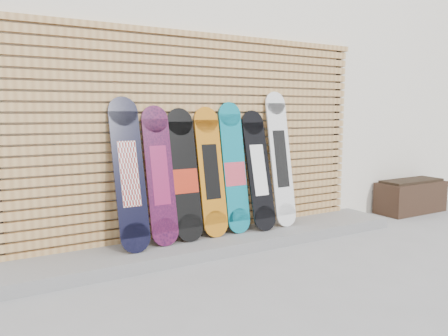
{
  "coord_description": "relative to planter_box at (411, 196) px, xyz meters",
  "views": [
    {
      "loc": [
        -2.33,
        -3.3,
        1.45
      ],
      "look_at": [
        0.01,
        0.75,
        0.85
      ],
      "focal_mm": 35.0,
      "sensor_mm": 36.0,
      "label": 1
    }
  ],
  "objects": [
    {
      "name": "snowboard_1",
      "position": [
        -3.85,
        0.05,
        0.58
      ],
      "size": [
        0.28,
        0.31,
        1.4
      ],
      "color": "black",
      "rests_on": "concrete_step"
    },
    {
      "name": "ground",
      "position": [
        -3.14,
        -0.74,
        -0.24
      ],
      "size": [
        80.0,
        80.0,
        0.0
      ],
      "primitive_type": "plane",
      "color": "gray",
      "rests_on": "ground"
    },
    {
      "name": "snowboard_0",
      "position": [
        -4.18,
        0.01,
        0.62
      ],
      "size": [
        0.29,
        0.38,
        1.49
      ],
      "color": "black",
      "rests_on": "concrete_step"
    },
    {
      "name": "snowboard_5",
      "position": [
        -2.66,
        0.02,
        0.56
      ],
      "size": [
        0.29,
        0.36,
        1.35
      ],
      "color": "black",
      "rests_on": "concrete_step"
    },
    {
      "name": "slat_wall",
      "position": [
        -3.29,
        0.23,
        0.97
      ],
      "size": [
        4.26,
        0.08,
        2.29
      ],
      "color": "#B8864C",
      "rests_on": "ground"
    },
    {
      "name": "snowboard_2",
      "position": [
        -3.58,
        0.05,
        0.56
      ],
      "size": [
        0.29,
        0.31,
        1.38
      ],
      "color": "black",
      "rests_on": "concrete_step"
    },
    {
      "name": "snowboard_4",
      "position": [
        -2.97,
        0.06,
        0.59
      ],
      "size": [
        0.28,
        0.28,
        1.44
      ],
      "color": "#0E7487",
      "rests_on": "concrete_step"
    },
    {
      "name": "building",
      "position": [
        -2.64,
        2.76,
        1.56
      ],
      "size": [
        12.0,
        5.0,
        3.6
      ],
      "primitive_type": "cube",
      "color": "white",
      "rests_on": "ground"
    },
    {
      "name": "snowboard_3",
      "position": [
        -3.26,
        0.06,
        0.58
      ],
      "size": [
        0.29,
        0.29,
        1.39
      ],
      "color": "#BC6E14",
      "rests_on": "concrete_step"
    },
    {
      "name": "planter_box",
      "position": [
        0.0,
        0.0,
        0.0
      ],
      "size": [
        1.07,
        0.45,
        0.48
      ],
      "color": "black",
      "rests_on": "ground"
    },
    {
      "name": "concrete_step",
      "position": [
        -3.29,
        -0.06,
        -0.18
      ],
      "size": [
        4.6,
        0.7,
        0.12
      ],
      "primitive_type": "cube",
      "color": "slate",
      "rests_on": "ground"
    },
    {
      "name": "snowboard_6",
      "position": [
        -2.34,
        0.04,
        0.67
      ],
      "size": [
        0.28,
        0.32,
        1.57
      ],
      "color": "white",
      "rests_on": "concrete_step"
    }
  ]
}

